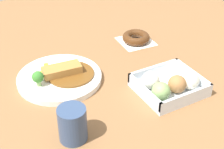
# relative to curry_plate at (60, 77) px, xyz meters

# --- Properties ---
(ground_plane) EXTENTS (1.60, 1.60, 0.00)m
(ground_plane) POSITION_rel_curry_plate_xyz_m (0.12, -0.04, -0.01)
(ground_plane) COLOR brown
(curry_plate) EXTENTS (0.26, 0.26, 0.07)m
(curry_plate) POSITION_rel_curry_plate_xyz_m (0.00, 0.00, 0.00)
(curry_plate) COLOR white
(curry_plate) RESTS_ON ground_plane
(donut_box) EXTENTS (0.18, 0.17, 0.06)m
(donut_box) POSITION_rel_curry_plate_xyz_m (0.26, -0.21, 0.01)
(donut_box) COLOR silver
(donut_box) RESTS_ON ground_plane
(chocolate_ring_donut) EXTENTS (0.13, 0.13, 0.03)m
(chocolate_ring_donut) POSITION_rel_curry_plate_xyz_m (0.34, 0.10, 0.00)
(chocolate_ring_donut) COLOR white
(chocolate_ring_donut) RESTS_ON ground_plane
(coffee_mug) EXTENTS (0.07, 0.07, 0.09)m
(coffee_mug) POSITION_rel_curry_plate_xyz_m (-0.06, -0.25, 0.03)
(coffee_mug) COLOR #33476B
(coffee_mug) RESTS_ON ground_plane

